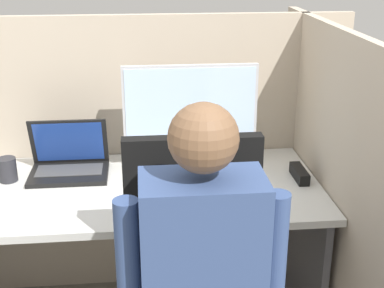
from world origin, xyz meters
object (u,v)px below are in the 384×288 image
object	(u,v)px
paper_box	(191,162)
laptop	(69,164)
stapler	(299,174)
pen_cup	(8,170)
monitor	(190,109)
carrot_toy	(171,212)

from	to	relation	value
paper_box	laptop	world-z (taller)	laptop
stapler	pen_cup	xyz separation A→B (m)	(-1.24, 0.10, 0.03)
paper_box	stapler	distance (m)	0.48
monitor	carrot_toy	distance (m)	0.54
paper_box	stapler	xyz separation A→B (m)	(0.45, -0.17, -0.00)
paper_box	monitor	distance (m)	0.25
monitor	pen_cup	bearing A→B (deg)	-174.88
laptop	stapler	distance (m)	1.00
monitor	pen_cup	xyz separation A→B (m)	(-0.79, -0.07, -0.22)
carrot_toy	pen_cup	bearing A→B (deg)	149.78
paper_box	pen_cup	distance (m)	0.79
monitor	stapler	world-z (taller)	monitor
stapler	pen_cup	world-z (taller)	pen_cup
stapler	pen_cup	bearing A→B (deg)	175.23
stapler	monitor	bearing A→B (deg)	159.02
laptop	carrot_toy	distance (m)	0.61
laptop	stapler	bearing A→B (deg)	-8.75
pen_cup	paper_box	bearing A→B (deg)	4.92
paper_box	carrot_toy	world-z (taller)	paper_box
monitor	pen_cup	size ratio (longest dim) A/B	5.68
paper_box	carrot_toy	xyz separation A→B (m)	(-0.12, -0.46, -0.01)
carrot_toy	pen_cup	xyz separation A→B (m)	(-0.67, 0.39, 0.03)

